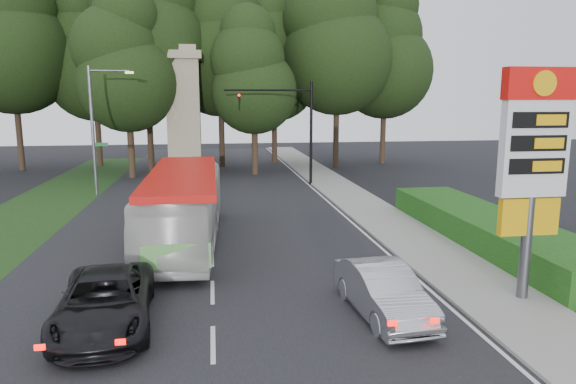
{
  "coord_description": "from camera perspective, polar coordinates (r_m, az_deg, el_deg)",
  "views": [
    {
      "loc": [
        0.1,
        -11.41,
        5.96
      ],
      "look_at": [
        3.16,
        9.19,
        2.2
      ],
      "focal_mm": 32.0,
      "sensor_mm": 36.0,
      "label": 1
    }
  ],
  "objects": [
    {
      "name": "transit_bus",
      "position": [
        21.68,
        -11.46,
        -1.76
      ],
      "size": [
        3.13,
        11.11,
        3.06
      ],
      "primitive_type": "imported",
      "rotation": [
        0.0,
        0.0,
        -0.05
      ],
      "color": "silver",
      "rests_on": "ground"
    },
    {
      "name": "tree_west_near",
      "position": [
        49.62,
        -20.84,
        14.27
      ],
      "size": [
        8.4,
        8.4,
        16.5
      ],
      "color": "#2D2116",
      "rests_on": "ground"
    },
    {
      "name": "monument",
      "position": [
        41.47,
        -11.5,
        8.85
      ],
      "size": [
        3.0,
        3.0,
        10.05
      ],
      "color": "gray",
      "rests_on": "ground"
    },
    {
      "name": "road_surface",
      "position": [
        24.16,
        -8.45,
        -4.14
      ],
      "size": [
        14.0,
        80.0,
        0.02
      ],
      "primitive_type": "cube",
      "color": "black",
      "rests_on": "ground"
    },
    {
      "name": "tree_east_mid",
      "position": [
        46.05,
        5.54,
        16.91
      ],
      "size": [
        9.52,
        9.52,
        18.7
      ],
      "color": "#2D2116",
      "rests_on": "ground"
    },
    {
      "name": "suv_charcoal",
      "position": [
        14.67,
        -19.66,
        -11.36
      ],
      "size": [
        2.74,
        5.29,
        1.42
      ],
      "primitive_type": "imported",
      "rotation": [
        0.0,
        0.0,
        0.08
      ],
      "color": "black",
      "rests_on": "ground"
    },
    {
      "name": "grass_verge_left",
      "position": [
        31.51,
        -26.03,
        -1.71
      ],
      "size": [
        5.0,
        50.0,
        0.02
      ],
      "primitive_type": "cube",
      "color": "#193814",
      "rests_on": "ground"
    },
    {
      "name": "tree_west_mid",
      "position": [
        49.46,
        -28.54,
        15.68
      ],
      "size": [
        9.8,
        9.8,
        19.25
      ],
      "color": "#2D2116",
      "rests_on": "ground"
    },
    {
      "name": "hedge",
      "position": [
        23.14,
        21.39,
        -3.88
      ],
      "size": [
        3.0,
        14.0,
        1.2
      ],
      "primitive_type": "cube",
      "color": "#194D14",
      "rests_on": "ground"
    },
    {
      "name": "sedan_silver",
      "position": [
        14.77,
        10.51,
        -10.76
      ],
      "size": [
        1.85,
        4.43,
        1.42
      ],
      "primitive_type": "imported",
      "rotation": [
        0.0,
        0.0,
        0.08
      ],
      "color": "#B6B8BE",
      "rests_on": "ground"
    },
    {
      "name": "tree_center_right",
      "position": [
        46.7,
        -7.61,
        16.36
      ],
      "size": [
        9.24,
        9.24,
        18.15
      ],
      "color": "#2D2116",
      "rests_on": "ground"
    },
    {
      "name": "tree_monument_right",
      "position": [
        41.1,
        -3.8,
        13.06
      ],
      "size": [
        6.72,
        6.72,
        13.2
      ],
      "color": "#2D2116",
      "rests_on": "ground"
    },
    {
      "name": "streetlight_signs",
      "position": [
        34.2,
        -20.57,
        7.04
      ],
      "size": [
        2.75,
        0.98,
        8.0
      ],
      "color": "#59595E",
      "rests_on": "ground"
    },
    {
      "name": "gas_station_pylon",
      "position": [
        16.27,
        25.66,
        3.9
      ],
      "size": [
        2.1,
        0.45,
        6.85
      ],
      "color": "#59595E",
      "rests_on": "ground"
    },
    {
      "name": "tree_center_left",
      "position": [
        45.11,
        -15.61,
        17.59
      ],
      "size": [
        10.08,
        10.08,
        19.8
      ],
      "color": "#2D2116",
      "rests_on": "ground"
    },
    {
      "name": "sidewalk_right",
      "position": [
        25.56,
        10.99,
        -3.31
      ],
      "size": [
        3.0,
        80.0,
        0.12
      ],
      "primitive_type": "cube",
      "color": "gray",
      "rests_on": "ground"
    },
    {
      "name": "tree_east_near",
      "position": [
        48.91,
        -1.55,
        14.59
      ],
      "size": [
        8.12,
        8.12,
        15.95
      ],
      "color": "#2D2116",
      "rests_on": "ground"
    },
    {
      "name": "tree_monument_left",
      "position": [
        40.96,
        -17.51,
        13.57
      ],
      "size": [
        7.28,
        7.28,
        14.3
      ],
      "color": "#2D2116",
      "rests_on": "ground"
    },
    {
      "name": "traffic_signal_mast",
      "position": [
        35.87,
        0.51,
        8.17
      ],
      "size": [
        6.1,
        0.35,
        7.2
      ],
      "color": "black",
      "rests_on": "ground"
    },
    {
      "name": "ground",
      "position": [
        12.87,
        -8.32,
        -17.46
      ],
      "size": [
        120.0,
        120.0,
        0.0
      ],
      "primitive_type": "plane",
      "color": "black",
      "rests_on": "ground"
    },
    {
      "name": "tree_far_east",
      "position": [
        49.26,
        10.79,
        15.17
      ],
      "size": [
        8.68,
        8.68,
        17.05
      ],
      "color": "#2D2116",
      "rests_on": "ground"
    }
  ]
}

